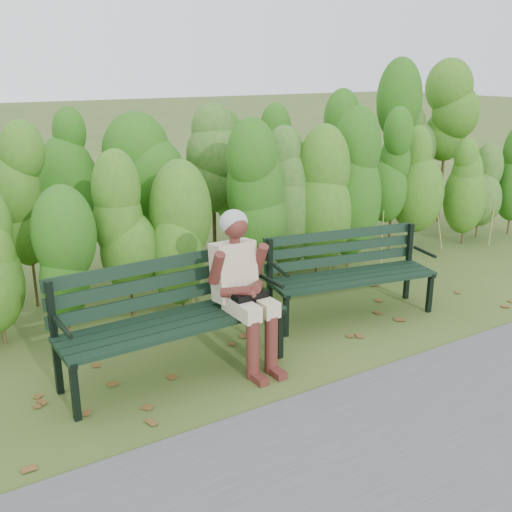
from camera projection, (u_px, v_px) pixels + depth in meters
ground at (275, 340)px, 5.73m from camera, size 80.00×80.00×0.00m
footpath at (458, 464)px, 3.94m from camera, size 60.00×2.50×0.01m
hedge_band at (187, 179)px, 6.85m from camera, size 11.04×1.67×2.42m
leaf_litter at (296, 339)px, 5.74m from camera, size 5.84×2.23×0.01m
bench_left at (168, 309)px, 5.01m from camera, size 1.92×0.67×0.96m
bench_right at (348, 267)px, 6.21m from camera, size 1.81×0.87×0.87m
seated_woman at (242, 279)px, 5.11m from camera, size 0.53×0.77×1.35m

